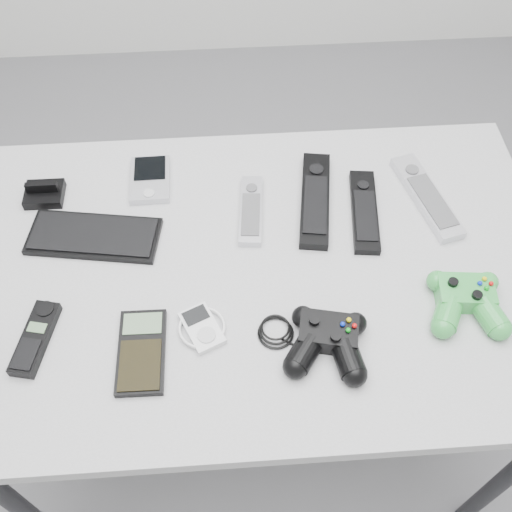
{
  "coord_description": "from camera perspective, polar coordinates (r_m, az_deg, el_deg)",
  "views": [
    {
      "loc": [
        0.03,
        -0.62,
        1.65
      ],
      "look_at": [
        0.07,
        0.02,
        0.76
      ],
      "focal_mm": 42.0,
      "sensor_mm": 36.0,
      "label": 1
    }
  ],
  "objects": [
    {
      "name": "floor",
      "position": [
        1.77,
        -2.45,
        -15.35
      ],
      "size": [
        3.5,
        3.5,
        0.0
      ],
      "primitive_type": "plane",
      "color": "slate",
      "rests_on": "ground"
    },
    {
      "name": "desk",
      "position": [
        1.17,
        0.46,
        -2.83
      ],
      "size": [
        1.11,
        0.71,
        0.74
      ],
      "color": "#99999B",
      "rests_on": "floor"
    },
    {
      "name": "pda_keyboard",
      "position": [
        1.19,
        -15.19,
        1.87
      ],
      "size": [
        0.26,
        0.14,
        0.02
      ],
      "primitive_type": "cube",
      "rotation": [
        0.0,
        0.0,
        -0.16
      ],
      "color": "black",
      "rests_on": "desk"
    },
    {
      "name": "dock_bracket",
      "position": [
        1.28,
        -19.63,
        5.89
      ],
      "size": [
        0.08,
        0.07,
        0.04
      ],
      "primitive_type": "cube",
      "rotation": [
        0.0,
        0.0,
        -0.01
      ],
      "color": "black",
      "rests_on": "desk"
    },
    {
      "name": "pda",
      "position": [
        1.26,
        -10.06,
        7.25
      ],
      "size": [
        0.08,
        0.12,
        0.02
      ],
      "primitive_type": "cube",
      "rotation": [
        0.0,
        0.0,
        0.01
      ],
      "color": "#B8B9C0",
      "rests_on": "desk"
    },
    {
      "name": "remote_silver_a",
      "position": [
        1.18,
        -0.48,
        4.42
      ],
      "size": [
        0.06,
        0.17,
        0.02
      ],
      "primitive_type": "cube",
      "rotation": [
        0.0,
        0.0,
        -0.09
      ],
      "color": "#B8B9C0",
      "rests_on": "desk"
    },
    {
      "name": "remote_black_a",
      "position": [
        1.2,
        5.66,
        5.44
      ],
      "size": [
        0.09,
        0.25,
        0.02
      ],
      "primitive_type": "cube",
      "rotation": [
        0.0,
        0.0,
        -0.15
      ],
      "color": "black",
      "rests_on": "desk"
    },
    {
      "name": "remote_black_b",
      "position": [
        1.2,
        10.29,
        4.28
      ],
      "size": [
        0.07,
        0.21,
        0.02
      ],
      "primitive_type": "cube",
      "rotation": [
        0.0,
        0.0,
        -0.11
      ],
      "color": "black",
      "rests_on": "desk"
    },
    {
      "name": "remote_silver_b",
      "position": [
        1.25,
        15.94,
        5.51
      ],
      "size": [
        0.11,
        0.23,
        0.02
      ],
      "primitive_type": "cube",
      "rotation": [
        0.0,
        0.0,
        0.25
      ],
      "color": "silver",
      "rests_on": "desk"
    },
    {
      "name": "cordless_handset",
      "position": [
        1.09,
        -20.29,
        -7.36
      ],
      "size": [
        0.07,
        0.14,
        0.02
      ],
      "primitive_type": "cube",
      "rotation": [
        0.0,
        0.0,
        -0.22
      ],
      "color": "black",
      "rests_on": "desk"
    },
    {
      "name": "calculator",
      "position": [
        1.03,
        -10.86,
        -8.92
      ],
      "size": [
        0.08,
        0.16,
        0.02
      ],
      "primitive_type": "cube",
      "rotation": [
        0.0,
        0.0,
        -0.01
      ],
      "color": "black",
      "rests_on": "desk"
    },
    {
      "name": "mp3_player",
      "position": [
        1.04,
        -5.17,
        -6.81
      ],
      "size": [
        0.11,
        0.11,
        0.02
      ],
      "primitive_type": "cube",
      "rotation": [
        0.0,
        0.0,
        0.42
      ],
      "color": "silver",
      "rests_on": "desk"
    },
    {
      "name": "controller_black",
      "position": [
        1.01,
        6.84,
        -7.88
      ],
      "size": [
        0.26,
        0.19,
        0.05
      ],
      "primitive_type": null,
      "rotation": [
        0.0,
        0.0,
        -0.21
      ],
      "color": "black",
      "rests_on": "desk"
    },
    {
      "name": "controller_green",
      "position": [
        1.11,
        19.43,
        -3.89
      ],
      "size": [
        0.15,
        0.16,
        0.05
      ],
      "primitive_type": null,
      "rotation": [
        0.0,
        0.0,
        -0.1
      ],
      "color": "green",
      "rests_on": "desk"
    }
  ]
}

